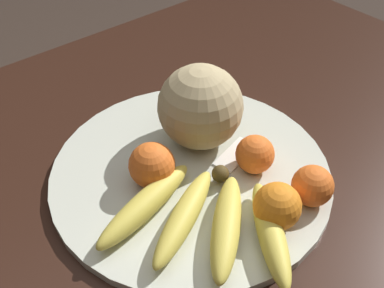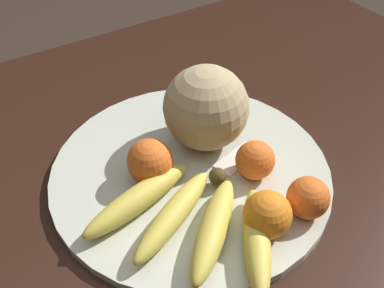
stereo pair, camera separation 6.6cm
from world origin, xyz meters
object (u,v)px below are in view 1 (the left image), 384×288
(banana_bunch, at_px, (204,218))
(melon, at_px, (200,107))
(orange_front_left, at_px, (255,154))
(orange_back_left, at_px, (152,165))
(kitchen_table, at_px, (197,219))
(produce_tag, at_px, (235,155))
(orange_front_right, at_px, (312,186))
(fruit_bowl, at_px, (192,171))
(orange_mid_center, at_px, (277,206))

(banana_bunch, bearing_deg, melon, -163.39)
(melon, bearing_deg, orange_front_left, 100.42)
(orange_back_left, bearing_deg, kitchen_table, 152.33)
(produce_tag, bearing_deg, orange_front_right, 83.43)
(melon, distance_m, orange_front_right, 0.21)
(melon, bearing_deg, fruit_bowl, 39.06)
(fruit_bowl, relative_size, orange_front_left, 7.26)
(banana_bunch, bearing_deg, produce_tag, 175.08)
(kitchen_table, height_order, fruit_bowl, fruit_bowl)
(fruit_bowl, bearing_deg, melon, -140.94)
(banana_bunch, relative_size, orange_back_left, 3.82)
(kitchen_table, relative_size, orange_back_left, 20.23)
(kitchen_table, relative_size, melon, 10.23)
(melon, distance_m, orange_back_left, 0.12)
(orange_front_left, bearing_deg, fruit_bowl, -40.43)
(fruit_bowl, bearing_deg, kitchen_table, 80.03)
(produce_tag, bearing_deg, orange_front_left, 78.01)
(banana_bunch, bearing_deg, orange_mid_center, 110.95)
(kitchen_table, relative_size, orange_front_left, 23.31)
(fruit_bowl, height_order, banana_bunch, banana_bunch)
(kitchen_table, distance_m, orange_front_right, 0.22)
(orange_front_left, bearing_deg, produce_tag, -88.68)
(orange_mid_center, height_order, orange_back_left, orange_back_left)
(fruit_bowl, bearing_deg, orange_mid_center, 97.38)
(melon, bearing_deg, orange_back_left, 13.30)
(orange_mid_center, distance_m, orange_back_left, 0.19)
(orange_front_left, relative_size, produce_tag, 0.69)
(melon, bearing_deg, produce_tag, 105.59)
(orange_front_left, xyz_separation_m, produce_tag, (0.00, -0.04, -0.03))
(orange_front_left, height_order, orange_front_right, same)
(kitchen_table, relative_size, orange_mid_center, 21.23)
(orange_front_right, bearing_deg, orange_front_left, -81.11)
(fruit_bowl, xyz_separation_m, orange_front_left, (-0.07, 0.06, 0.04))
(melon, relative_size, orange_front_left, 2.28)
(melon, height_order, orange_front_right, melon)
(orange_front_right, bearing_deg, fruit_bowl, -61.11)
(orange_mid_center, relative_size, orange_back_left, 0.95)
(orange_front_left, distance_m, orange_mid_center, 0.11)
(orange_front_left, bearing_deg, melon, -79.58)
(melon, height_order, orange_front_left, melon)
(orange_back_left, bearing_deg, orange_front_left, 150.36)
(orange_front_left, height_order, orange_mid_center, orange_mid_center)
(kitchen_table, height_order, orange_back_left, orange_back_left)
(kitchen_table, relative_size, produce_tag, 16.06)
(orange_back_left, height_order, produce_tag, orange_back_left)
(orange_mid_center, bearing_deg, orange_front_left, -119.80)
(kitchen_table, bearing_deg, fruit_bowl, -99.97)
(fruit_bowl, bearing_deg, orange_front_right, 118.89)
(kitchen_table, xyz_separation_m, orange_back_left, (0.06, -0.03, 0.14))
(melon, distance_m, banana_bunch, 0.19)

